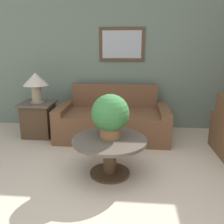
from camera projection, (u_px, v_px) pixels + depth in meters
wall_back at (129, 62)px, 4.85m from camera, size 7.04×0.09×2.60m
couch_main at (113, 121)px, 4.53m from camera, size 1.97×0.99×0.91m
coffee_table at (110, 149)px, 3.20m from camera, size 0.95×0.95×0.49m
side_table at (39, 119)px, 4.58m from camera, size 0.59×0.59×0.63m
table_lamp at (36, 82)px, 4.40m from camera, size 0.44×0.44×0.54m
potted_plant_on_table at (110, 115)px, 3.14m from camera, size 0.48×0.48×0.56m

